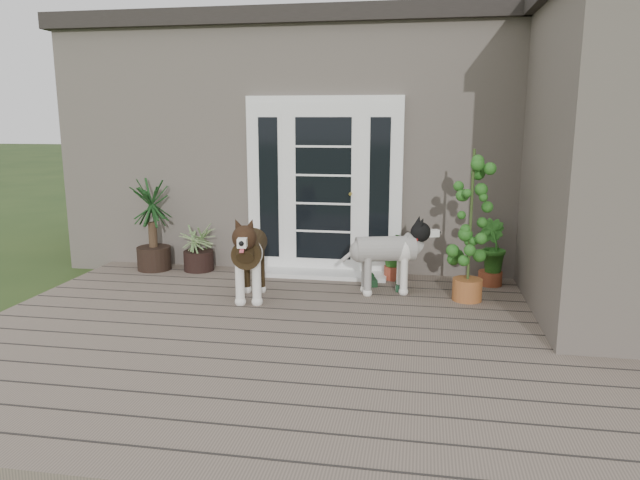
# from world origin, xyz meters

# --- Properties ---
(deck) EXTENTS (6.20, 4.60, 0.12)m
(deck) POSITION_xyz_m (0.00, 0.40, 0.06)
(deck) COLOR #6B5B4C
(deck) RESTS_ON ground
(house_main) EXTENTS (7.40, 4.00, 3.10)m
(house_main) POSITION_xyz_m (0.00, 4.65, 1.55)
(house_main) COLOR #665E54
(house_main) RESTS_ON ground
(roof_main) EXTENTS (7.60, 4.20, 0.20)m
(roof_main) POSITION_xyz_m (0.00, 4.65, 3.20)
(roof_main) COLOR #2D2826
(roof_main) RESTS_ON house_main
(house_wing) EXTENTS (1.60, 2.40, 3.10)m
(house_wing) POSITION_xyz_m (2.90, 1.50, 1.55)
(house_wing) COLOR #665E54
(house_wing) RESTS_ON ground
(door_unit) EXTENTS (1.90, 0.14, 2.15)m
(door_unit) POSITION_xyz_m (-0.20, 2.60, 1.19)
(door_unit) COLOR white
(door_unit) RESTS_ON deck
(door_step) EXTENTS (1.60, 0.40, 0.05)m
(door_step) POSITION_xyz_m (-0.20, 2.40, 0.14)
(door_step) COLOR white
(door_step) RESTS_ON deck
(brindle_dog) EXTENTS (0.57, 1.02, 0.80)m
(brindle_dog) POSITION_xyz_m (-0.77, 1.35, 0.52)
(brindle_dog) COLOR #382814
(brindle_dog) RESTS_ON deck
(white_dog) EXTENTS (0.94, 0.60, 0.73)m
(white_dog) POSITION_xyz_m (0.61, 1.80, 0.48)
(white_dog) COLOR silver
(white_dog) RESTS_ON deck
(spider_plant) EXTENTS (0.72, 0.72, 0.66)m
(spider_plant) POSITION_xyz_m (-1.77, 2.40, 0.45)
(spider_plant) COLOR #8EAE6B
(spider_plant) RESTS_ON deck
(yucca) EXTENTS (0.91, 0.91, 1.15)m
(yucca) POSITION_xyz_m (-2.34, 2.35, 0.70)
(yucca) COLOR black
(yucca) RESTS_ON deck
(herb_a) EXTENTS (0.47, 0.47, 0.48)m
(herb_a) POSITION_xyz_m (0.69, 2.40, 0.36)
(herb_a) COLOR #235016
(herb_a) RESTS_ON deck
(herb_b) EXTENTS (0.51, 0.51, 0.54)m
(herb_b) POSITION_xyz_m (1.79, 2.34, 0.39)
(herb_b) COLOR #225016
(herb_b) RESTS_ON deck
(herb_c) EXTENTS (0.40, 0.40, 0.57)m
(herb_c) POSITION_xyz_m (2.37, 2.36, 0.40)
(herb_c) COLOR #255819
(herb_c) RESTS_ON deck
(sapling) EXTENTS (0.49, 0.49, 1.64)m
(sapling) POSITION_xyz_m (1.49, 1.69, 0.94)
(sapling) COLOR #18551A
(sapling) RESTS_ON deck
(clog_left) EXTENTS (0.24, 0.36, 0.10)m
(clog_left) POSITION_xyz_m (0.43, 2.13, 0.17)
(clog_left) COLOR #133119
(clog_left) RESTS_ON deck
(clog_right) EXTENTS (0.15, 0.32, 0.10)m
(clog_right) POSITION_xyz_m (0.78, 1.98, 0.17)
(clog_right) COLOR #173A22
(clog_right) RESTS_ON deck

